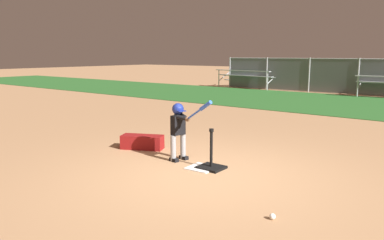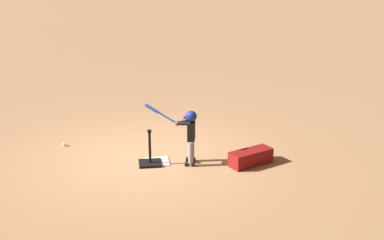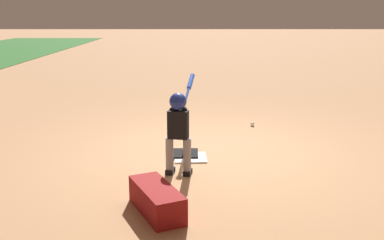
% 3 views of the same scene
% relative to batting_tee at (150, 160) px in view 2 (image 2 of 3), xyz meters
% --- Properties ---
extents(ground_plane, '(90.00, 90.00, 0.00)m').
position_rel_batting_tee_xyz_m(ground_plane, '(0.14, -0.36, -0.10)').
color(ground_plane, '#AD7F56').
extents(home_plate, '(0.46, 0.46, 0.02)m').
position_rel_batting_tee_xyz_m(home_plate, '(-0.14, -0.08, -0.09)').
color(home_plate, white).
rests_on(home_plate, ground_plane).
extents(batting_tee, '(0.42, 0.38, 0.68)m').
position_rel_batting_tee_xyz_m(batting_tee, '(0.00, 0.00, 0.00)').
color(batting_tee, black).
rests_on(batting_tee, ground_plane).
extents(batter_child, '(0.96, 0.38, 1.17)m').
position_rel_batting_tee_xyz_m(batter_child, '(-0.73, 0.06, 0.57)').
color(batter_child, gray).
rests_on(batter_child, ground_plane).
extents(baseball, '(0.07, 0.07, 0.07)m').
position_rel_batting_tee_xyz_m(baseball, '(1.68, -1.19, -0.06)').
color(baseball, white).
rests_on(baseball, ground_plane).
extents(equipment_bag, '(0.90, 0.65, 0.28)m').
position_rel_batting_tee_xyz_m(equipment_bag, '(-1.87, 0.26, 0.04)').
color(equipment_bag, maroon).
rests_on(equipment_bag, ground_plane).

